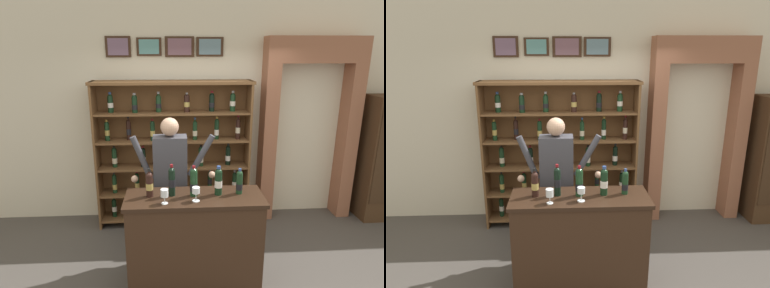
% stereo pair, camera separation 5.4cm
% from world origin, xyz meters
% --- Properties ---
extents(ground_plane, '(14.00, 14.00, 0.02)m').
position_xyz_m(ground_plane, '(0.00, 0.00, -0.01)').
color(ground_plane, '#47423D').
extents(back_wall, '(12.00, 0.19, 3.31)m').
position_xyz_m(back_wall, '(-0.00, 1.72, 1.66)').
color(back_wall, beige).
rests_on(back_wall, ground).
extents(wine_shelf, '(2.16, 0.36, 2.07)m').
position_xyz_m(wine_shelf, '(-0.33, 1.39, 1.10)').
color(wine_shelf, brown).
rests_on(wine_shelf, ground).
extents(archway_doorway, '(1.39, 0.45, 2.64)m').
position_xyz_m(archway_doorway, '(1.64, 1.58, 1.49)').
color(archway_doorway, '#935B42').
rests_on(archway_doorway, ground).
extents(tasting_counter, '(1.41, 0.51, 1.03)m').
position_xyz_m(tasting_counter, '(-0.13, -0.00, 0.52)').
color(tasting_counter, '#382316').
rests_on(tasting_counter, ground).
extents(shopkeeper, '(0.98, 0.22, 1.74)m').
position_xyz_m(shopkeeper, '(-0.37, 0.52, 1.07)').
color(shopkeeper, '#2D3347').
rests_on(shopkeeper, ground).
extents(tasting_bottle_vin_santo, '(0.07, 0.07, 0.30)m').
position_xyz_m(tasting_bottle_vin_santo, '(-0.58, 0.03, 1.17)').
color(tasting_bottle_vin_santo, black).
rests_on(tasting_bottle_vin_santo, tasting_counter).
extents(tasting_bottle_riserva, '(0.07, 0.07, 0.33)m').
position_xyz_m(tasting_bottle_riserva, '(-0.35, 0.04, 1.19)').
color(tasting_bottle_riserva, black).
rests_on(tasting_bottle_riserva, tasting_counter).
extents(tasting_bottle_super_tuscan, '(0.08, 0.08, 0.32)m').
position_xyz_m(tasting_bottle_super_tuscan, '(-0.13, 0.02, 1.18)').
color(tasting_bottle_super_tuscan, '#19381E').
rests_on(tasting_bottle_super_tuscan, tasting_counter).
extents(tasting_bottle_brunello, '(0.08, 0.08, 0.31)m').
position_xyz_m(tasting_bottle_brunello, '(0.12, 0.03, 1.18)').
color(tasting_bottle_brunello, black).
rests_on(tasting_bottle_brunello, tasting_counter).
extents(tasting_bottle_rosso, '(0.07, 0.07, 0.27)m').
position_xyz_m(tasting_bottle_rosso, '(0.34, 0.04, 1.16)').
color(tasting_bottle_rosso, '#19381E').
rests_on(tasting_bottle_rosso, tasting_counter).
extents(wine_glass_center, '(0.07, 0.07, 0.15)m').
position_xyz_m(wine_glass_center, '(-0.43, -0.15, 1.14)').
color(wine_glass_center, silver).
rests_on(wine_glass_center, tasting_counter).
extents(wine_glass_left, '(0.08, 0.08, 0.14)m').
position_xyz_m(wine_glass_left, '(-0.12, -0.11, 1.14)').
color(wine_glass_left, silver).
rests_on(wine_glass_left, tasting_counter).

